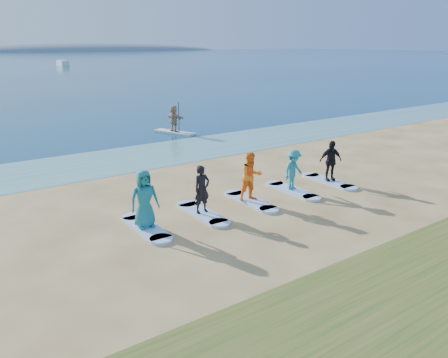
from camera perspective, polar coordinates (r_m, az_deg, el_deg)
ground at (r=14.06m, az=4.76°, el=-6.28°), size 600.00×600.00×0.00m
shallow_water at (r=22.69m, az=-12.39°, el=2.64°), size 600.00×600.00×0.00m
island_ridge at (r=326.66m, az=-17.22°, el=15.69°), size 220.00×56.00×18.00m
paddleboard at (r=28.66m, az=-6.48°, el=6.09°), size 1.76×3.05×0.12m
paddleboarder at (r=28.50m, az=-6.55°, el=7.86°), size 0.77×1.62×1.68m
boat_offshore_b at (r=119.31m, az=-20.29°, el=13.67°), size 1.82×5.39×1.40m
surfboard_0 at (r=14.08m, az=-10.15°, el=-6.27°), size 0.70×2.20×0.09m
student_0 at (r=13.72m, az=-10.37°, el=-2.57°), size 0.95×0.66×1.85m
surfboard_1 at (r=14.99m, az=-2.85°, el=-4.50°), size 0.70×2.20×0.09m
student_1 at (r=14.69m, az=-2.90°, el=-1.35°), size 0.63×0.43×1.65m
surfboard_2 at (r=16.13m, az=3.50°, el=-2.90°), size 0.70×2.20×0.09m
student_2 at (r=15.83m, az=3.56°, el=0.31°), size 0.96×0.80×1.80m
surfboard_3 at (r=17.45m, az=8.93°, el=-1.49°), size 0.70×2.20×0.09m
student_3 at (r=17.20m, az=9.06°, el=1.18°), size 1.14×0.80×1.60m
surfboard_4 at (r=18.91m, az=13.56°, el=-0.28°), size 0.70×2.20×0.09m
student_4 at (r=18.67m, az=13.75°, el=2.33°), size 1.08×0.73×1.70m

